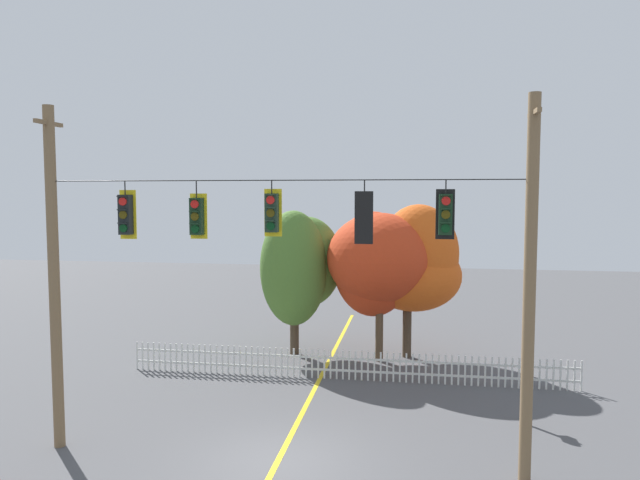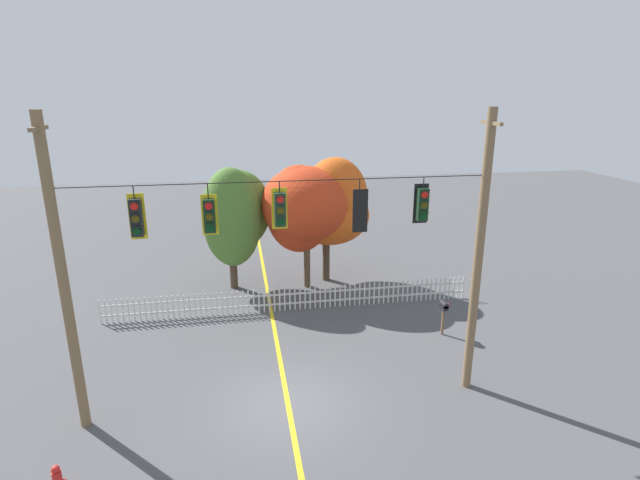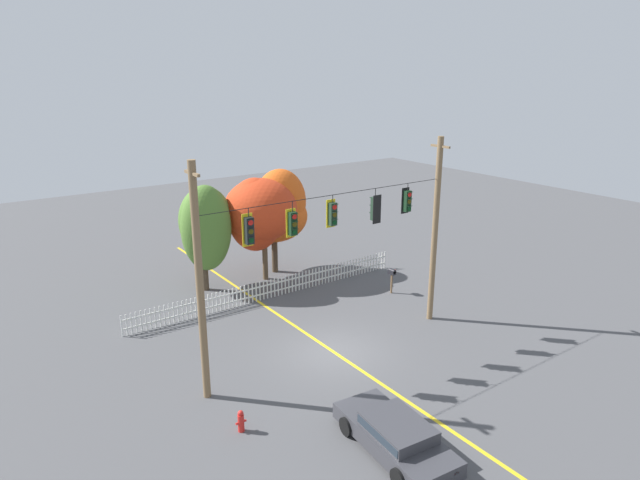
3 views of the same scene
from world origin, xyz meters
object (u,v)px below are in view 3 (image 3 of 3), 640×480
(parked_car, at_px, (396,435))
(autumn_maple_mid, at_px, (258,212))
(autumn_maple_near_fence, at_px, (206,225))
(traffic_signal_northbound_primary, at_px, (332,214))
(traffic_signal_northbound_secondary, at_px, (249,231))
(fire_hydrant, at_px, (241,421))
(autumn_oak_far_east, at_px, (278,210))
(traffic_signal_southbound_primary, at_px, (375,209))
(traffic_signal_westbound_side, at_px, (293,223))
(roadside_mailbox, at_px, (392,273))
(traffic_signal_eastbound_side, at_px, (407,201))

(parked_car, bearing_deg, autumn_maple_mid, 75.68)
(autumn_maple_near_fence, height_order, autumn_maple_mid, autumn_maple_near_fence)
(traffic_signal_northbound_primary, bearing_deg, autumn_maple_mid, 78.69)
(traffic_signal_northbound_secondary, height_order, fire_hydrant, traffic_signal_northbound_secondary)
(autumn_oak_far_east, distance_m, fire_hydrant, 16.02)
(traffic_signal_southbound_primary, bearing_deg, parked_car, -124.68)
(traffic_signal_northbound_primary, xyz_separation_m, traffic_signal_southbound_primary, (2.23, -0.02, -0.10))
(traffic_signal_westbound_side, relative_size, fire_hydrant, 1.81)
(traffic_signal_westbound_side, bearing_deg, traffic_signal_southbound_primary, -0.26)
(traffic_signal_westbound_side, height_order, traffic_signal_southbound_primary, same)
(traffic_signal_southbound_primary, relative_size, roadside_mailbox, 1.06)
(autumn_maple_near_fence, height_order, parked_car, autumn_maple_near_fence)
(traffic_signal_westbound_side, height_order, fire_hydrant, traffic_signal_westbound_side)
(parked_car, relative_size, roadside_mailbox, 3.36)
(traffic_signal_northbound_primary, height_order, traffic_signal_southbound_primary, same)
(traffic_signal_westbound_side, distance_m, autumn_maple_mid, 10.62)
(traffic_signal_westbound_side, relative_size, roadside_mailbox, 1.02)
(autumn_maple_near_fence, relative_size, autumn_oak_far_east, 0.96)
(traffic_signal_northbound_secondary, xyz_separation_m, traffic_signal_southbound_primary, (5.99, -0.02, -0.03))
(traffic_signal_westbound_side, bearing_deg, traffic_signal_northbound_secondary, 179.97)
(traffic_signal_westbound_side, height_order, traffic_signal_eastbound_side, same)
(autumn_maple_mid, height_order, parked_car, autumn_maple_mid)
(traffic_signal_northbound_primary, xyz_separation_m, traffic_signal_eastbound_side, (4.09, 0.00, -0.02))
(traffic_signal_northbound_secondary, bearing_deg, traffic_signal_southbound_primary, -0.19)
(traffic_signal_northbound_secondary, xyz_separation_m, autumn_oak_far_east, (7.22, 10.07, -2.35))
(autumn_maple_near_fence, bearing_deg, autumn_maple_mid, -2.53)
(traffic_signal_northbound_primary, relative_size, traffic_signal_eastbound_side, 0.98)
(traffic_signal_northbound_primary, relative_size, autumn_maple_mid, 0.23)
(traffic_signal_northbound_primary, relative_size, autumn_maple_near_fence, 0.23)
(traffic_signal_northbound_secondary, relative_size, autumn_maple_near_fence, 0.24)
(traffic_signal_westbound_side, bearing_deg, autumn_oak_far_east, 62.01)
(traffic_signal_northbound_primary, xyz_separation_m, fire_hydrant, (-5.71, -2.61, -5.80))
(traffic_signal_northbound_secondary, height_order, autumn_maple_mid, traffic_signal_northbound_secondary)
(traffic_signal_southbound_primary, xyz_separation_m, autumn_oak_far_east, (1.24, 10.09, -2.32))
(autumn_maple_near_fence, bearing_deg, traffic_signal_eastbound_side, -61.57)
(traffic_signal_westbound_side, xyz_separation_m, traffic_signal_southbound_primary, (4.12, -0.02, -0.00))
(traffic_signal_southbound_primary, bearing_deg, fire_hydrant, -161.93)
(traffic_signal_northbound_secondary, height_order, autumn_oak_far_east, traffic_signal_northbound_secondary)
(traffic_signal_northbound_primary, height_order, fire_hydrant, traffic_signal_northbound_primary)
(traffic_signal_westbound_side, bearing_deg, traffic_signal_eastbound_side, 0.00)
(traffic_signal_westbound_side, xyz_separation_m, roadside_mailbox, (8.52, 3.48, -4.95))
(autumn_maple_mid, relative_size, fire_hydrant, 7.50)
(autumn_maple_near_fence, bearing_deg, autumn_oak_far_east, 3.11)
(autumn_maple_mid, relative_size, roadside_mailbox, 4.24)
(autumn_maple_near_fence, relative_size, parked_car, 1.27)
(traffic_signal_northbound_primary, distance_m, parked_car, 8.73)
(traffic_signal_northbound_primary, distance_m, autumn_oak_far_east, 10.92)
(traffic_signal_eastbound_side, distance_m, roadside_mailbox, 6.62)
(autumn_maple_mid, xyz_separation_m, autumn_oak_far_east, (1.53, 0.39, -0.21))
(traffic_signal_northbound_secondary, bearing_deg, parked_car, -75.84)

